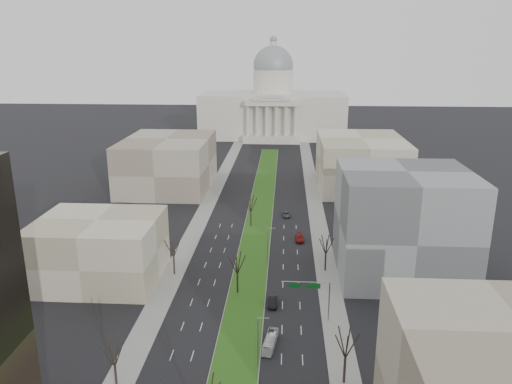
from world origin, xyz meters
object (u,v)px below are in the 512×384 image
at_px(car_black, 273,301).
at_px(car_grey_far, 286,214).
at_px(car_red, 299,238).
at_px(box_van, 270,342).

relative_size(car_black, car_grey_far, 1.07).
bearing_deg(car_red, box_van, -98.17).
xyz_separation_m(car_black, car_grey_far, (2.61, 53.98, -0.18)).
height_order(car_red, box_van, box_van).
xyz_separation_m(car_black, box_van, (0.01, -14.53, 0.15)).
height_order(car_black, car_red, car_black).
xyz_separation_m(car_red, car_grey_far, (-3.60, 19.40, -0.11)).
bearing_deg(car_red, car_black, -101.15).
distance_m(car_black, box_van, 14.53).
bearing_deg(car_black, car_red, 79.03).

